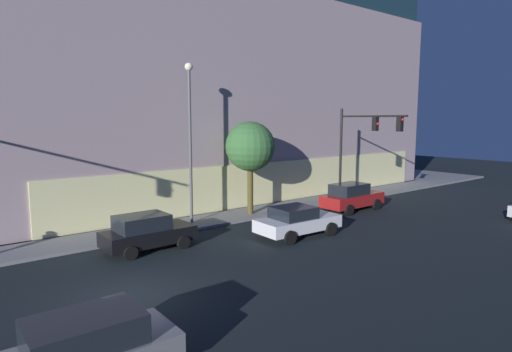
% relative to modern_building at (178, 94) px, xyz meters
% --- Properties ---
extents(ground_plane, '(120.00, 120.00, 0.00)m').
position_rel_modern_building_xyz_m(ground_plane, '(-14.50, -22.95, -8.30)').
color(ground_plane, black).
extents(modern_building, '(35.22, 28.57, 16.73)m').
position_rel_modern_building_xyz_m(modern_building, '(0.00, 0.00, 0.00)').
color(modern_building, '#4C4C51').
rests_on(modern_building, ground).
extents(traffic_light_far_corner, '(0.35, 5.27, 6.51)m').
position_rel_modern_building_xyz_m(traffic_light_far_corner, '(3.76, -18.43, -3.58)').
color(traffic_light_far_corner, black).
rests_on(traffic_light_far_corner, sidewalk_corner).
extents(street_lamp_sidewalk, '(0.44, 0.44, 8.77)m').
position_rel_modern_building_xyz_m(street_lamp_sidewalk, '(-7.87, -15.74, -2.72)').
color(street_lamp_sidewalk, '#545454').
rests_on(street_lamp_sidewalk, sidewalk_corner).
extents(sidewalk_tree, '(2.99, 2.99, 5.64)m').
position_rel_modern_building_xyz_m(sidewalk_tree, '(-3.88, -15.95, -4.04)').
color(sidewalk_tree, '#4D431E').
rests_on(sidewalk_tree, sidewalk_corner).
extents(car_black, '(4.14, 2.09, 1.64)m').
position_rel_modern_building_xyz_m(car_black, '(-11.79, -18.46, -7.47)').
color(car_black, black).
rests_on(car_black, ground).
extents(car_white, '(4.50, 2.27, 1.55)m').
position_rel_modern_building_xyz_m(car_white, '(-4.84, -21.05, -7.51)').
color(car_white, silver).
rests_on(car_white, ground).
extents(car_red, '(4.61, 2.02, 1.79)m').
position_rel_modern_building_xyz_m(car_red, '(2.27, -18.77, -7.39)').
color(car_red, maroon).
rests_on(car_red, ground).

